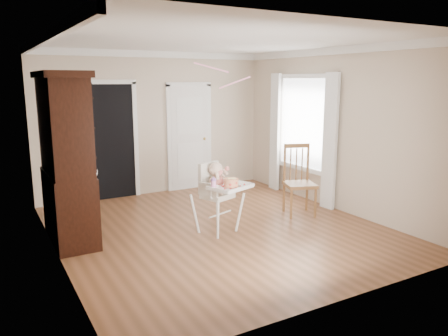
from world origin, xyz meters
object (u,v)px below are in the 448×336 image
china_cabinet (67,159)px  sippy_cup (214,183)px  dining_chair (299,182)px  cake (231,183)px  high_chair (218,189)px

china_cabinet → sippy_cup: bearing=-28.4°
sippy_cup → dining_chair: bearing=10.7°
sippy_cup → cake: bearing=-8.4°
high_chair → sippy_cup: (-0.18, -0.21, 0.16)m
china_cabinet → dining_chair: 3.59m
high_chair → china_cabinet: 2.10m
cake → dining_chair: bearing=13.9°
sippy_cup → dining_chair: size_ratio=0.16×
high_chair → china_cabinet: china_cabinet is taller
cake → china_cabinet: (-1.98, 0.97, 0.36)m
cake → sippy_cup: 0.26m
sippy_cup → dining_chair: 1.81m
high_chair → cake: high_chair is taller
china_cabinet → high_chair: bearing=-20.8°
dining_chair → sippy_cup: bearing=-148.8°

